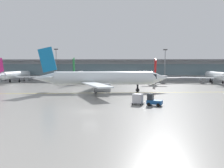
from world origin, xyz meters
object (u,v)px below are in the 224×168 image
(taxiing_regional_jet, at_px, (102,79))
(gate_airplane_3, at_px, (150,76))
(apron_light_mast_2, at_px, (165,64))
(cargo_dolly_lead, at_px, (138,99))
(baggage_tug, at_px, (153,101))
(apron_light_mast_1, at_px, (56,63))
(gate_airplane_1, at_px, (16,75))
(gate_airplane_2, at_px, (78,75))
(gate_airplane_4, at_px, (216,76))

(taxiing_regional_jet, bearing_deg, gate_airplane_3, 56.64)
(apron_light_mast_2, bearing_deg, cargo_dolly_lead, -103.77)
(baggage_tug, relative_size, cargo_dolly_lead, 1.15)
(cargo_dolly_lead, bearing_deg, apron_light_mast_2, 99.65)
(apron_light_mast_1, bearing_deg, baggage_tug, -61.59)
(baggage_tug, xyz_separation_m, apron_light_mast_1, (-35.76, 66.11, 7.00))
(taxiing_regional_jet, bearing_deg, cargo_dolly_lead, -73.82)
(gate_airplane_1, distance_m, apron_light_mast_2, 63.40)
(taxiing_regional_jet, xyz_separation_m, cargo_dolly_lead, (8.22, -19.64, -2.49))
(gate_airplane_2, xyz_separation_m, apron_light_mast_1, (-12.29, 11.85, 4.97))
(gate_airplane_3, bearing_deg, gate_airplane_4, -93.46)
(gate_airplane_4, xyz_separation_m, cargo_dolly_lead, (-33.04, -50.96, -1.88))
(gate_airplane_3, relative_size, apron_light_mast_1, 1.96)
(baggage_tug, distance_m, apron_light_mast_1, 75.49)
(gate_airplane_1, bearing_deg, taxiing_regional_jet, -130.05)
(cargo_dolly_lead, relative_size, apron_light_mast_2, 0.18)
(gate_airplane_3, height_order, cargo_dolly_lead, gate_airplane_3)
(baggage_tug, distance_m, cargo_dolly_lead, 2.89)
(baggage_tug, distance_m, apron_light_mast_2, 65.83)
(gate_airplane_1, xyz_separation_m, apron_light_mast_1, (14.09, 10.36, 4.97))
(gate_airplane_2, height_order, apron_light_mast_1, apron_light_mast_1)
(gate_airplane_4, bearing_deg, baggage_tug, 153.31)
(cargo_dolly_lead, bearing_deg, gate_airplane_4, 80.46)
(gate_airplane_3, bearing_deg, cargo_dolly_lead, 169.14)
(taxiing_regional_jet, bearing_deg, gate_airplane_4, 30.67)
(gate_airplane_2, relative_size, apron_light_mast_1, 2.05)
(gate_airplane_4, height_order, cargo_dolly_lead, gate_airplane_4)
(baggage_tug, bearing_deg, gate_airplane_3, 107.71)
(gate_airplane_4, distance_m, baggage_tug, 60.36)
(gate_airplane_3, distance_m, apron_light_mast_1, 43.47)
(gate_airplane_4, xyz_separation_m, apron_light_mast_2, (-17.59, 12.11, 4.73))
(apron_light_mast_2, bearing_deg, baggage_tug, -101.28)
(baggage_tug, xyz_separation_m, apron_light_mast_2, (12.81, 64.22, 6.77))
(apron_light_mast_1, bearing_deg, gate_airplane_4, -11.95)
(gate_airplane_3, height_order, gate_airplane_4, gate_airplane_4)
(taxiing_regional_jet, bearing_deg, apron_light_mast_2, 54.88)
(apron_light_mast_1, height_order, apron_light_mast_2, apron_light_mast_1)
(gate_airplane_1, relative_size, apron_light_mast_2, 2.11)
(gate_airplane_2, height_order, baggage_tug, gate_airplane_2)
(cargo_dolly_lead, bearing_deg, baggage_tug, -0.00)
(gate_airplane_4, distance_m, cargo_dolly_lead, 60.76)
(cargo_dolly_lead, distance_m, apron_light_mast_1, 73.24)
(gate_airplane_1, relative_size, baggage_tug, 10.00)
(gate_airplane_1, xyz_separation_m, taxiing_regional_jet, (38.98, -34.96, 0.62))
(gate_airplane_4, relative_size, baggage_tug, 10.04)
(apron_light_mast_2, bearing_deg, taxiing_regional_jet, -118.59)
(gate_airplane_2, relative_size, gate_airplane_3, 1.05)
(gate_airplane_4, relative_size, cargo_dolly_lead, 11.52)
(gate_airplane_4, relative_size, taxiing_regional_jet, 0.83)
(gate_airplane_2, bearing_deg, cargo_dolly_lead, -161.65)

